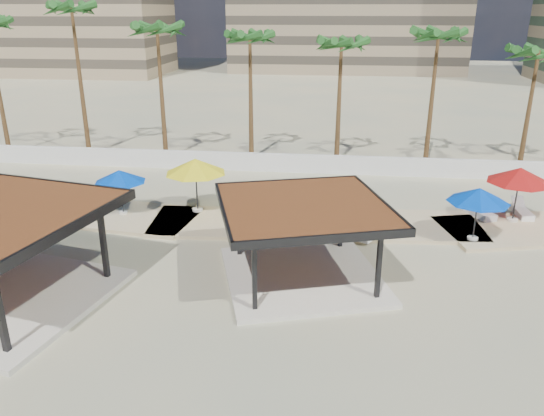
{
  "coord_description": "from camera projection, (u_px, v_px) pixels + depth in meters",
  "views": [
    {
      "loc": [
        2.79,
        -17.17,
        9.99
      ],
      "look_at": [
        0.07,
        5.5,
        1.4
      ],
      "focal_mm": 35.0,
      "sensor_mm": 36.0,
      "label": 1
    }
  ],
  "objects": [
    {
      "name": "palm_c",
      "position": [
        157.0,
        35.0,
        34.64
      ],
      "size": [
        3.0,
        3.0,
        9.6
      ],
      "color": "brown",
      "rests_on": "ground"
    },
    {
      "name": "lounger_b",
      "position": [
        372.0,
        230.0,
        24.56
      ],
      "size": [
        1.84,
        2.37,
        0.88
      ],
      "rotation": [
        0.0,
        0.0,
        1.03
      ],
      "color": "white",
      "rests_on": "promenade"
    },
    {
      "name": "palm_d",
      "position": [
        250.0,
        42.0,
        34.88
      ],
      "size": [
        3.0,
        3.0,
        9.11
      ],
      "color": "brown",
      "rests_on": "ground"
    },
    {
      "name": "umbrella_c",
      "position": [
        520.0,
        175.0,
        25.35
      ],
      "size": [
        3.29,
        3.29,
        2.73
      ],
      "rotation": [
        0.0,
        0.0,
        0.08
      ],
      "color": "beige",
      "rests_on": "promenade"
    },
    {
      "name": "boundary_wall",
      "position": [
        290.0,
        163.0,
        34.44
      ],
      "size": [
        56.0,
        0.3,
        1.2
      ],
      "primitive_type": "cube",
      "color": "silver",
      "rests_on": "ground"
    },
    {
      "name": "palm_b",
      "position": [
        72.0,
        15.0,
        35.45
      ],
      "size": [
        3.0,
        3.0,
        10.88
      ],
      "color": "brown",
      "rests_on": "ground"
    },
    {
      "name": "lounger_d",
      "position": [
        522.0,
        212.0,
        26.87
      ],
      "size": [
        0.7,
        1.93,
        0.72
      ],
      "rotation": [
        0.0,
        0.0,
        1.61
      ],
      "color": "white",
      "rests_on": "promenade"
    },
    {
      "name": "umbrella_d",
      "position": [
        479.0,
        195.0,
        23.34
      ],
      "size": [
        3.11,
        3.11,
        2.45
      ],
      "rotation": [
        0.0,
        0.0,
        -0.14
      ],
      "color": "beige",
      "rests_on": "promenade"
    },
    {
      "name": "palm_e",
      "position": [
        341.0,
        49.0,
        33.87
      ],
      "size": [
        3.0,
        3.0,
        8.75
      ],
      "color": "brown",
      "rests_on": "ground"
    },
    {
      "name": "lounger_a",
      "position": [
        35.0,
        215.0,
        26.42
      ],
      "size": [
        0.74,
        1.97,
        0.73
      ],
      "rotation": [
        0.0,
        0.0,
        1.52
      ],
      "color": "white",
      "rests_on": "promenade"
    },
    {
      "name": "umbrella_f",
      "position": [
        120.0,
        176.0,
        26.4
      ],
      "size": [
        2.91,
        2.91,
        2.32
      ],
      "rotation": [
        0.0,
        0.0,
        -0.12
      ],
      "color": "beige",
      "rests_on": "promenade"
    },
    {
      "name": "palm_f",
      "position": [
        438.0,
        41.0,
        33.2
      ],
      "size": [
        3.0,
        3.0,
        9.3
      ],
      "color": "brown",
      "rests_on": "ground"
    },
    {
      "name": "ground",
      "position": [
        253.0,
        294.0,
        19.79
      ],
      "size": [
        200.0,
        200.0,
        0.0
      ],
      "primitive_type": "plane",
      "color": "#C7B283",
      "rests_on": "ground"
    },
    {
      "name": "umbrella_b",
      "position": [
        195.0,
        166.0,
        26.64
      ],
      "size": [
        3.57,
        3.57,
        2.79
      ],
      "rotation": [
        0.0,
        0.0,
        -0.15
      ],
      "color": "beige",
      "rests_on": "promenade"
    },
    {
      "name": "palm_g",
      "position": [
        538.0,
        58.0,
        32.5
      ],
      "size": [
        3.0,
        3.0,
        8.29
      ],
      "color": "brown",
      "rests_on": "ground"
    },
    {
      "name": "lounger_c",
      "position": [
        479.0,
        212.0,
        26.82
      ],
      "size": [
        1.41,
        2.14,
        0.77
      ],
      "rotation": [
        0.0,
        0.0,
        1.98
      ],
      "color": "white",
      "rests_on": "promenade"
    },
    {
      "name": "promenade",
      "position": [
        315.0,
        219.0,
        26.67
      ],
      "size": [
        44.45,
        7.97,
        0.24
      ],
      "color": "#C6B284",
      "rests_on": "ground"
    },
    {
      "name": "pavilion_central",
      "position": [
        303.0,
        234.0,
        20.38
      ],
      "size": [
        7.75,
        7.75,
        3.14
      ],
      "rotation": [
        0.0,
        0.0,
        0.3
      ],
      "color": "beige",
      "rests_on": "ground"
    }
  ]
}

